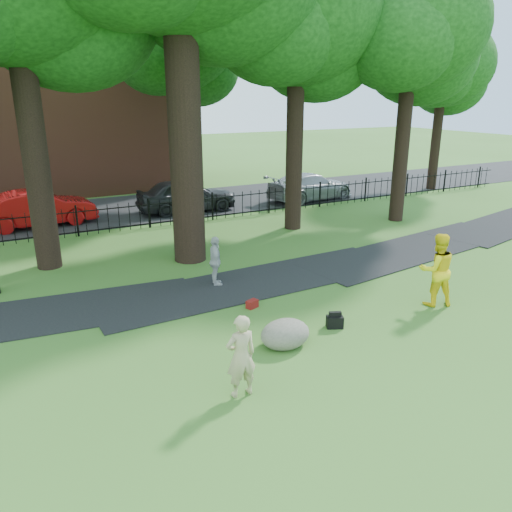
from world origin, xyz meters
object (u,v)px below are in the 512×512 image
man (437,270)px  boulder (285,332)px  red_sedan (38,209)px  woman (241,356)px

man → boulder: (-4.89, -0.13, -0.67)m
boulder → red_sedan: (-3.92, 14.52, 0.45)m
woman → boulder: size_ratio=1.41×
man → red_sedan: bearing=-37.9°
man → woman: bearing=32.8°
woman → man: size_ratio=0.83×
boulder → red_sedan: red_sedan is taller
woman → man: man is taller
woman → red_sedan: (-2.14, 15.84, -0.05)m
man → boulder: bearing=22.1°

